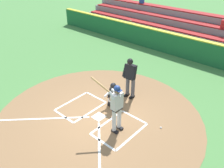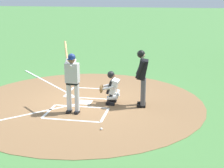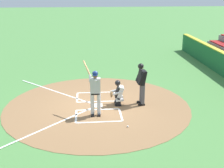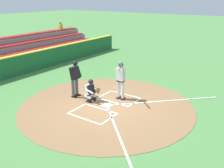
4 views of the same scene
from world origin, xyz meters
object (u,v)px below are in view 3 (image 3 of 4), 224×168
plate_umpire (142,81)px  baseball (128,126)px  catcher (118,92)px  batter (95,90)px

plate_umpire → baseball: 2.55m
catcher → baseball: 2.26m
plate_umpire → batter: bearing=115.9°
batter → catcher: batter is taller
plate_umpire → baseball: size_ratio=25.20×
batter → baseball: batter is taller
catcher → baseball: catcher is taller
batter → baseball: (-1.17, -1.15, -1.06)m
catcher → plate_umpire: 1.13m
batter → plate_umpire: (0.99, -2.04, -0.02)m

